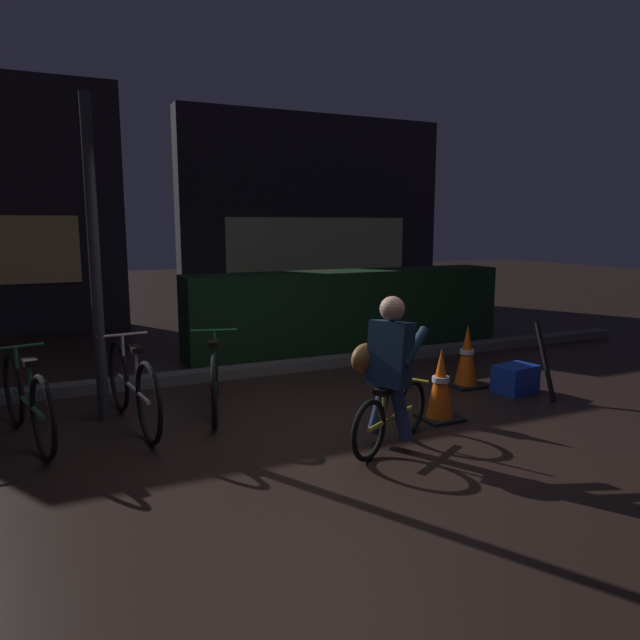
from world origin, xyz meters
TOP-DOWN VIEW (x-y plane):
  - ground_plane at (0.00, 0.00)m, footprint 40.00×40.00m
  - sidewalk_curb at (0.00, 2.20)m, footprint 12.00×0.24m
  - hedge_row at (1.80, 3.10)m, footprint 4.80×0.70m
  - storefront_right at (3.08, 7.20)m, footprint 5.82×0.54m
  - street_post at (-1.75, 1.20)m, footprint 0.10×0.10m
  - parked_bike_left_mid at (-2.36, 0.86)m, footprint 0.52×1.65m
  - parked_bike_center_left at (-1.51, 0.91)m, footprint 0.46×1.74m
  - parked_bike_center_right at (-0.73, 1.04)m, footprint 0.53×1.61m
  - traffic_cone_near at (1.11, -0.10)m, footprint 0.36×0.36m
  - traffic_cone_far at (2.06, 0.72)m, footprint 0.36×0.36m
  - blue_crate at (2.39, 0.30)m, footprint 0.49×0.40m
  - cyclist at (0.30, -0.49)m, footprint 1.05×0.63m
  - closed_umbrella at (2.55, 0.05)m, footprint 0.16×0.45m

SIDE VIEW (x-z plane):
  - ground_plane at x=0.00m, z-range 0.00..0.00m
  - sidewalk_curb at x=0.00m, z-range 0.00..0.12m
  - blue_crate at x=2.39m, z-range 0.00..0.30m
  - traffic_cone_near at x=1.11m, z-range -0.01..0.67m
  - traffic_cone_far at x=2.06m, z-range -0.01..0.69m
  - parked_bike_center_right at x=-0.73m, z-range -0.03..0.73m
  - parked_bike_left_mid at x=-2.36m, z-range -0.04..0.74m
  - parked_bike_center_left at x=-1.51m, z-range -0.04..0.77m
  - closed_umbrella at x=2.55m, z-range 0.00..0.77m
  - hedge_row at x=1.80m, z-range 0.00..1.15m
  - cyclist at x=0.30m, z-range 0.01..1.25m
  - street_post at x=-1.75m, z-range 0.00..2.93m
  - storefront_right at x=3.08m, z-range -0.01..4.06m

